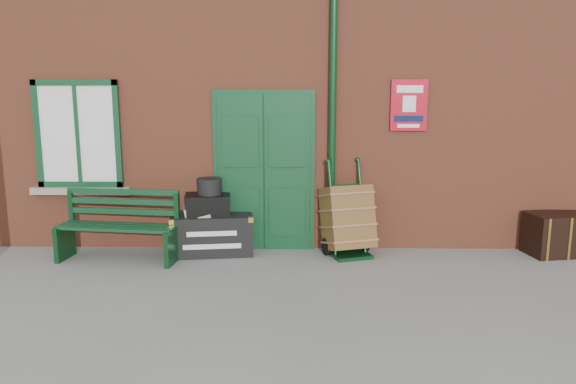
{
  "coord_description": "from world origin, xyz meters",
  "views": [
    {
      "loc": [
        0.17,
        -6.34,
        2.34
      ],
      "look_at": [
        0.05,
        0.6,
        1.0
      ],
      "focal_mm": 35.0,
      "sensor_mm": 36.0,
      "label": 1
    }
  ],
  "objects_px": {
    "dark_trunk": "(558,234)",
    "houdini_trunk": "(212,233)",
    "bench": "(119,224)",
    "porter_trolley": "(348,219)"
  },
  "relations": [
    {
      "from": "dark_trunk",
      "to": "bench",
      "type": "bearing_deg",
      "value": 172.98
    },
    {
      "from": "porter_trolley",
      "to": "dark_trunk",
      "type": "distance_m",
      "value": 2.93
    },
    {
      "from": "bench",
      "to": "dark_trunk",
      "type": "distance_m",
      "value": 6.02
    },
    {
      "from": "dark_trunk",
      "to": "houdini_trunk",
      "type": "bearing_deg",
      "value": 169.89
    },
    {
      "from": "bench",
      "to": "porter_trolley",
      "type": "distance_m",
      "value": 3.1
    },
    {
      "from": "bench",
      "to": "houdini_trunk",
      "type": "relative_size",
      "value": 1.46
    },
    {
      "from": "bench",
      "to": "porter_trolley",
      "type": "height_order",
      "value": "porter_trolley"
    },
    {
      "from": "houdini_trunk",
      "to": "dark_trunk",
      "type": "distance_m",
      "value": 4.81
    },
    {
      "from": "bench",
      "to": "houdini_trunk",
      "type": "distance_m",
      "value": 1.26
    },
    {
      "from": "bench",
      "to": "dark_trunk",
      "type": "bearing_deg",
      "value": 10.18
    }
  ]
}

